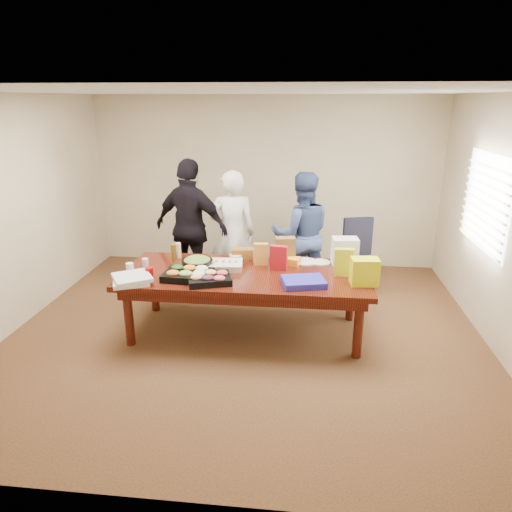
# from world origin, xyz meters

# --- Properties ---
(floor) EXTENTS (5.50, 5.00, 0.02)m
(floor) POSITION_xyz_m (0.00, 0.00, -0.01)
(floor) COLOR #47301E
(floor) RESTS_ON ground
(ceiling) EXTENTS (5.50, 5.00, 0.02)m
(ceiling) POSITION_xyz_m (0.00, 0.00, 2.71)
(ceiling) COLOR white
(ceiling) RESTS_ON wall_back
(wall_back) EXTENTS (5.50, 0.04, 2.70)m
(wall_back) POSITION_xyz_m (0.00, 2.50, 1.35)
(wall_back) COLOR beige
(wall_back) RESTS_ON floor
(wall_front) EXTENTS (5.50, 0.04, 2.70)m
(wall_front) POSITION_xyz_m (0.00, -2.50, 1.35)
(wall_front) COLOR beige
(wall_front) RESTS_ON floor
(wall_left) EXTENTS (0.04, 5.00, 2.70)m
(wall_left) POSITION_xyz_m (-2.75, 0.00, 1.35)
(wall_left) COLOR beige
(wall_left) RESTS_ON floor
(wall_right) EXTENTS (0.04, 5.00, 2.70)m
(wall_right) POSITION_xyz_m (2.75, 0.00, 1.35)
(wall_right) COLOR beige
(wall_right) RESTS_ON floor
(window_panel) EXTENTS (0.03, 1.40, 1.10)m
(window_panel) POSITION_xyz_m (2.72, 0.60, 1.50)
(window_panel) COLOR white
(window_panel) RESTS_ON wall_right
(window_blinds) EXTENTS (0.04, 1.36, 1.00)m
(window_blinds) POSITION_xyz_m (2.68, 0.60, 1.50)
(window_blinds) COLOR beige
(window_blinds) RESTS_ON wall_right
(conference_table) EXTENTS (2.80, 1.20, 0.75)m
(conference_table) POSITION_xyz_m (0.00, 0.00, 0.38)
(conference_table) COLOR #4C1C0F
(conference_table) RESTS_ON floor
(office_chair) EXTENTS (0.63, 0.63, 1.01)m
(office_chair) POSITION_xyz_m (1.40, 1.31, 0.51)
(office_chair) COLOR black
(office_chair) RESTS_ON floor
(person_center) EXTENTS (0.70, 0.52, 1.75)m
(person_center) POSITION_xyz_m (-0.33, 1.14, 0.87)
(person_center) COLOR silver
(person_center) RESTS_ON floor
(person_right) EXTENTS (0.94, 0.79, 1.72)m
(person_right) POSITION_xyz_m (0.61, 1.23, 0.86)
(person_right) COLOR #364878
(person_right) RESTS_ON floor
(person_left) EXTENTS (1.20, 0.79, 1.89)m
(person_left) POSITION_xyz_m (-0.90, 1.12, 0.94)
(person_left) COLOR black
(person_left) RESTS_ON floor
(veggie_tray) EXTENTS (0.54, 0.43, 0.08)m
(veggie_tray) POSITION_xyz_m (-0.61, -0.25, 0.79)
(veggie_tray) COLOR black
(veggie_tray) RESTS_ON conference_table
(fruit_tray) EXTENTS (0.54, 0.48, 0.07)m
(fruit_tray) POSITION_xyz_m (-0.35, -0.34, 0.78)
(fruit_tray) COLOR black
(fruit_tray) RESTS_ON conference_table
(sheet_cake) EXTENTS (0.47, 0.37, 0.08)m
(sheet_cake) POSITION_xyz_m (-0.27, 0.10, 0.79)
(sheet_cake) COLOR beige
(sheet_cake) RESTS_ON conference_table
(salad_bowl) EXTENTS (0.41, 0.41, 0.12)m
(salad_bowl) POSITION_xyz_m (-0.57, 0.04, 0.81)
(salad_bowl) COLOR black
(salad_bowl) RESTS_ON conference_table
(chip_bag_blue) EXTENTS (0.50, 0.42, 0.07)m
(chip_bag_blue) POSITION_xyz_m (0.66, -0.31, 0.78)
(chip_bag_blue) COLOR #2C2BB6
(chip_bag_blue) RESTS_ON conference_table
(chip_bag_red) EXTENTS (0.21, 0.11, 0.29)m
(chip_bag_red) POSITION_xyz_m (0.37, 0.13, 0.89)
(chip_bag_red) COLOR #AC151C
(chip_bag_red) RESTS_ON conference_table
(chip_bag_yellow) EXTENTS (0.21, 0.09, 0.31)m
(chip_bag_yellow) POSITION_xyz_m (1.10, 0.02, 0.91)
(chip_bag_yellow) COLOR #C9DA1B
(chip_bag_yellow) RESTS_ON conference_table
(chip_bag_orange) EXTENTS (0.18, 0.09, 0.26)m
(chip_bag_orange) POSITION_xyz_m (0.15, 0.28, 0.88)
(chip_bag_orange) COLOR gold
(chip_bag_orange) RESTS_ON conference_table
(mayo_jar) EXTENTS (0.10, 0.10, 0.13)m
(mayo_jar) POSITION_xyz_m (0.09, 0.38, 0.81)
(mayo_jar) COLOR silver
(mayo_jar) RESTS_ON conference_table
(mustard_bottle) EXTENTS (0.08, 0.08, 0.18)m
(mustard_bottle) POSITION_xyz_m (0.17, 0.48, 0.84)
(mustard_bottle) COLOR orange
(mustard_bottle) RESTS_ON conference_table
(dressing_bottle) EXTENTS (0.07, 0.07, 0.21)m
(dressing_bottle) POSITION_xyz_m (-0.92, 0.30, 0.85)
(dressing_bottle) COLOR #5E430F
(dressing_bottle) RESTS_ON conference_table
(ranch_bottle) EXTENTS (0.07, 0.07, 0.19)m
(ranch_bottle) POSITION_xyz_m (-0.89, 0.41, 0.85)
(ranch_bottle) COLOR beige
(ranch_bottle) RESTS_ON conference_table
(banana_bunch) EXTENTS (0.30, 0.22, 0.09)m
(banana_bunch) POSITION_xyz_m (0.48, 0.33, 0.79)
(banana_bunch) COLOR #F8A823
(banana_bunch) RESTS_ON conference_table
(bread_loaf) EXTENTS (0.33, 0.17, 0.13)m
(bread_loaf) POSITION_xyz_m (-0.08, 0.48, 0.81)
(bread_loaf) COLOR brown
(bread_loaf) RESTS_ON conference_table
(kraft_bag) EXTENTS (0.26, 0.18, 0.31)m
(kraft_bag) POSITION_xyz_m (0.43, 0.41, 0.90)
(kraft_bag) COLOR brown
(kraft_bag) RESTS_ON conference_table
(red_cup) EXTENTS (0.10, 0.10, 0.12)m
(red_cup) POSITION_xyz_m (-1.04, -0.28, 0.81)
(red_cup) COLOR #A70004
(red_cup) RESTS_ON conference_table
(clear_cup_a) EXTENTS (0.10, 0.10, 0.12)m
(clear_cup_a) POSITION_xyz_m (-1.30, -0.17, 0.81)
(clear_cup_a) COLOR white
(clear_cup_a) RESTS_ON conference_table
(clear_cup_b) EXTENTS (0.08, 0.08, 0.10)m
(clear_cup_b) POSITION_xyz_m (-1.20, 0.06, 0.80)
(clear_cup_b) COLOR silver
(clear_cup_b) RESTS_ON conference_table
(pizza_box_lower) EXTENTS (0.49, 0.49, 0.04)m
(pizza_box_lower) POSITION_xyz_m (-1.19, -0.44, 0.77)
(pizza_box_lower) COLOR white
(pizza_box_lower) RESTS_ON conference_table
(pizza_box_upper) EXTENTS (0.52, 0.52, 0.04)m
(pizza_box_upper) POSITION_xyz_m (-1.17, -0.46, 0.81)
(pizza_box_upper) COLOR silver
(pizza_box_upper) RESTS_ON pizza_box_lower
(plate_a) EXTENTS (0.34, 0.34, 0.02)m
(plate_a) POSITION_xyz_m (0.67, 0.42, 0.76)
(plate_a) COLOR white
(plate_a) RESTS_ON conference_table
(plate_b) EXTENTS (0.26, 0.26, 0.01)m
(plate_b) POSITION_xyz_m (0.86, 0.42, 0.76)
(plate_b) COLOR white
(plate_b) RESTS_ON conference_table
(dip_bowl_a) EXTENTS (0.20, 0.20, 0.06)m
(dip_bowl_a) POSITION_xyz_m (0.49, 0.38, 0.78)
(dip_bowl_a) COLOR #EEE8C1
(dip_bowl_a) RESTS_ON conference_table
(dip_bowl_b) EXTENTS (0.20, 0.20, 0.06)m
(dip_bowl_b) POSITION_xyz_m (-0.18, 0.43, 0.78)
(dip_bowl_b) COLOR silver
(dip_bowl_b) RESTS_ON conference_table
(grocery_bag_white) EXTENTS (0.32, 0.24, 0.32)m
(grocery_bag_white) POSITION_xyz_m (1.14, 0.41, 0.91)
(grocery_bag_white) COLOR white
(grocery_bag_white) RESTS_ON conference_table
(grocery_bag_yellow) EXTENTS (0.30, 0.22, 0.29)m
(grocery_bag_yellow) POSITION_xyz_m (1.30, -0.22, 0.89)
(grocery_bag_yellow) COLOR #ECF713
(grocery_bag_yellow) RESTS_ON conference_table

